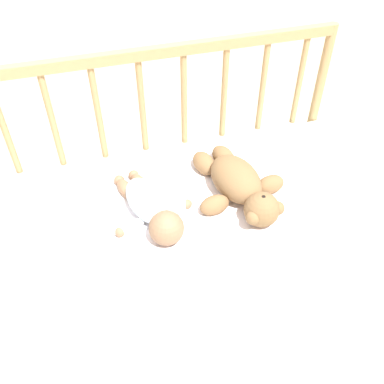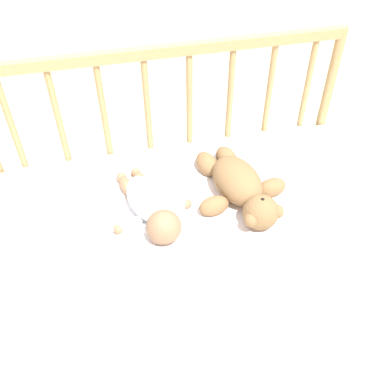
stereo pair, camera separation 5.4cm
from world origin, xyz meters
TOP-DOWN VIEW (x-y plane):
  - ground_plane at (0.00, 0.00)m, footprint 12.00×12.00m
  - crib_mattress at (0.00, 0.00)m, footprint 1.29×0.66m
  - crib_rail at (0.00, 0.35)m, footprint 1.29×0.04m
  - blanket at (0.01, 0.03)m, footprint 0.78×0.49m
  - teddy_bear at (0.16, 0.01)m, footprint 0.32×0.42m
  - baby at (-0.14, -0.00)m, footprint 0.28×0.37m

SIDE VIEW (x-z plane):
  - ground_plane at x=0.00m, z-range 0.00..0.00m
  - crib_mattress at x=0.00m, z-range 0.00..0.53m
  - blanket at x=0.01m, z-range 0.53..0.54m
  - baby at x=-0.14m, z-range 0.52..0.63m
  - teddy_bear at x=0.16m, z-range 0.52..0.64m
  - crib_rail at x=0.00m, z-range 0.19..1.11m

